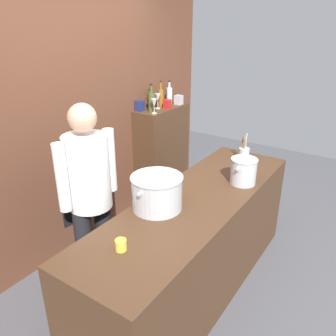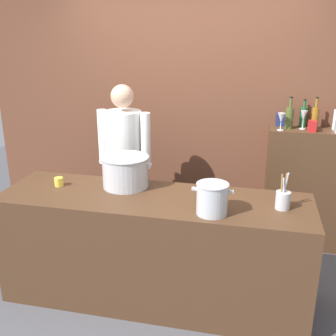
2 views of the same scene
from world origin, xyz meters
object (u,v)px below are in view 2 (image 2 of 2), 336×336
stockpot_small (212,199)px  wine_glass_wide (281,118)px  chef (125,159)px  spice_tin_navy (280,120)px  wine_bottle_olive (289,117)px  butter_jar (59,182)px  stockpot_large (125,172)px  wine_bottle_green (303,116)px  wine_glass_tall (304,116)px  utensil_crock (283,199)px  wine_bottle_amber (315,118)px  spice_tin_red (312,126)px

stockpot_small → wine_glass_wide: bearing=69.3°
chef → spice_tin_navy: bearing=-149.6°
chef → stockpot_small: bearing=143.9°
wine_glass_wide → spice_tin_navy: size_ratio=1.40×
stockpot_small → wine_bottle_olive: 1.52m
butter_jar → wine_glass_wide: wine_glass_wide is taller
stockpot_large → stockpot_small: 0.84m
wine_bottle_green → wine_glass_tall: bearing=-94.1°
chef → utensil_crock: bearing=161.5°
stockpot_large → spice_tin_navy: spice_tin_navy is taller
stockpot_small → wine_bottle_green: wine_bottle_green is taller
chef → stockpot_large: 0.55m
utensil_crock → wine_bottle_green: size_ratio=1.04×
stockpot_small → stockpot_large: bearing=154.1°
spice_tin_navy → wine_bottle_green: bearing=-1.4°
wine_bottle_amber → spice_tin_navy: bearing=166.2°
chef → wine_bottle_olive: (1.50, 0.50, 0.37)m
utensil_crock → wine_glass_wide: size_ratio=1.68×
stockpot_large → wine_glass_tall: bearing=35.2°
butter_jar → spice_tin_red: bearing=27.0°
butter_jar → wine_bottle_amber: wine_bottle_amber is taller
wine_bottle_green → chef: bearing=-159.8°
wine_bottle_green → wine_glass_wide: bearing=-137.0°
wine_bottle_olive → wine_glass_wide: wine_bottle_olive is taller
stockpot_small → wine_bottle_green: (0.70, 1.49, 0.31)m
wine_bottle_olive → wine_glass_wide: size_ratio=1.85×
stockpot_large → wine_bottle_green: (1.45, 1.12, 0.29)m
spice_tin_red → wine_bottle_olive: bearing=158.2°
utensil_crock → butter_jar: size_ratio=3.84×
spice_tin_red → butter_jar: bearing=-153.0°
stockpot_small → spice_tin_red: size_ratio=2.82×
utensil_crock → spice_tin_navy: (0.00, 1.29, 0.31)m
butter_jar → spice_tin_navy: 2.20m
wine_bottle_green → wine_bottle_olive: bearing=-142.3°
utensil_crock → wine_glass_wide: 1.15m
chef → butter_jar: chef is taller
chef → spice_tin_navy: 1.58m
wine_bottle_amber → wine_glass_wide: (-0.31, -0.13, 0.00)m
spice_tin_red → chef: bearing=-166.3°
spice_tin_navy → stockpot_small: bearing=-108.1°
chef → stockpot_large: (0.18, -0.52, 0.06)m
chef → wine_glass_tall: bearing=-155.6°
stockpot_small → butter_jar: 1.32m
stockpot_small → wine_bottle_amber: bearing=60.5°
stockpot_small → utensil_crock: utensil_crock is taller
butter_jar → wine_glass_tall: bearing=29.8°
utensil_crock → spice_tin_red: bearing=75.6°
wine_bottle_green → utensil_crock: bearing=-99.5°
wine_glass_wide → spice_tin_navy: wine_glass_wide is taller
wine_bottle_green → stockpot_large: bearing=-142.3°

